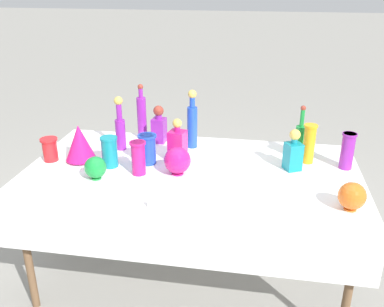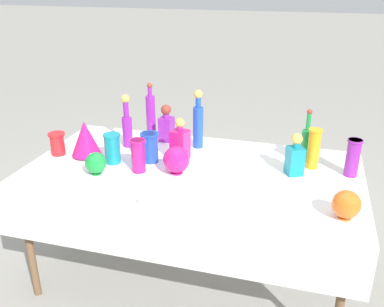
{
  "view_description": "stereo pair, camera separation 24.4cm",
  "coord_description": "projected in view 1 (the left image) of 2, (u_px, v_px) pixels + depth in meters",
  "views": [
    {
      "loc": [
        0.38,
        -2.21,
        1.82
      ],
      "look_at": [
        0.0,
        0.0,
        0.86
      ],
      "focal_mm": 40.0,
      "sensor_mm": 36.0,
      "label": 1
    },
    {
      "loc": [
        0.62,
        -2.16,
        1.82
      ],
      "look_at": [
        0.0,
        0.0,
        0.86
      ],
      "focal_mm": 40.0,
      "sensor_mm": 36.0,
      "label": 2
    }
  ],
  "objects": [
    {
      "name": "fluted_vase_0",
      "position": [
        80.0,
        142.0,
        2.55
      ],
      "size": [
        0.18,
        0.18,
        0.23
      ],
      "color": "#C61972",
      "rests_on": "display_table"
    },
    {
      "name": "slender_vase_2",
      "position": [
        138.0,
        157.0,
        2.39
      ],
      "size": [
        0.09,
        0.09,
        0.19
      ],
      "color": "#C61972",
      "rests_on": "display_table"
    },
    {
      "name": "slender_vase_3",
      "position": [
        348.0,
        150.0,
        2.45
      ],
      "size": [
        0.08,
        0.08,
        0.22
      ],
      "color": "purple",
      "rests_on": "display_table"
    },
    {
      "name": "slender_vase_1",
      "position": [
        109.0,
        151.0,
        2.48
      ],
      "size": [
        0.1,
        0.1,
        0.18
      ],
      "color": "teal",
      "rests_on": "display_table"
    },
    {
      "name": "display_table",
      "position": [
        191.0,
        180.0,
        2.47
      ],
      "size": [
        1.92,
        1.06,
        0.76
      ],
      "color": "white",
      "rests_on": "ground"
    },
    {
      "name": "price_tag_left",
      "position": [
        153.0,
        203.0,
        2.07
      ],
      "size": [
        0.05,
        0.02,
        0.05
      ],
      "primitive_type": "cube",
      "rotation": [
        -0.21,
        0.0,
        0.14
      ],
      "color": "white",
      "rests_on": "display_table"
    },
    {
      "name": "slender_vase_4",
      "position": [
        50.0,
        148.0,
        2.57
      ],
      "size": [
        0.1,
        0.1,
        0.14
      ],
      "color": "red",
      "rests_on": "display_table"
    },
    {
      "name": "tall_bottle_2",
      "position": [
        120.0,
        127.0,
        2.71
      ],
      "size": [
        0.06,
        0.06,
        0.35
      ],
      "color": "purple",
      "rests_on": "display_table"
    },
    {
      "name": "tall_bottle_1",
      "position": [
        192.0,
        122.0,
        2.73
      ],
      "size": [
        0.07,
        0.07,
        0.38
      ],
      "color": "blue",
      "rests_on": "display_table"
    },
    {
      "name": "slender_vase_5",
      "position": [
        309.0,
        143.0,
        2.52
      ],
      "size": [
        0.08,
        0.08,
        0.24
      ],
      "color": "orange",
      "rests_on": "display_table"
    },
    {
      "name": "cardboard_box_behind_left",
      "position": [
        210.0,
        184.0,
        3.66
      ],
      "size": [
        0.57,
        0.49,
        0.36
      ],
      "color": "tan",
      "rests_on": "ground"
    },
    {
      "name": "round_bowl_2",
      "position": [
        177.0,
        160.0,
        2.39
      ],
      "size": [
        0.15,
        0.15,
        0.16
      ],
      "color": "#C61972",
      "rests_on": "display_table"
    },
    {
      "name": "square_decanter_2",
      "position": [
        159.0,
        126.0,
        2.83
      ],
      "size": [
        0.09,
        0.09,
        0.25
      ],
      "color": "purple",
      "rests_on": "display_table"
    },
    {
      "name": "square_decanter_1",
      "position": [
        293.0,
        152.0,
        2.44
      ],
      "size": [
        0.12,
        0.12,
        0.25
      ],
      "color": "teal",
      "rests_on": "display_table"
    },
    {
      "name": "round_bowl_1",
      "position": [
        352.0,
        196.0,
        2.03
      ],
      "size": [
        0.13,
        0.13,
        0.14
      ],
      "color": "orange",
      "rests_on": "display_table"
    },
    {
      "name": "tall_bottle_0",
      "position": [
        142.0,
        116.0,
        2.89
      ],
      "size": [
        0.06,
        0.06,
        0.38
      ],
      "color": "purple",
      "rests_on": "display_table"
    },
    {
      "name": "square_decanter_0",
      "position": [
        177.0,
        143.0,
        2.56
      ],
      "size": [
        0.11,
        0.11,
        0.26
      ],
      "color": "#C61972",
      "rests_on": "display_table"
    },
    {
      "name": "tall_bottle_3",
      "position": [
        300.0,
        137.0,
        2.64
      ],
      "size": [
        0.06,
        0.06,
        0.32
      ],
      "color": "#198C38",
      "rests_on": "display_table"
    },
    {
      "name": "slender_vase_0",
      "position": [
        148.0,
        148.0,
        2.52
      ],
      "size": [
        0.11,
        0.11,
        0.18
      ],
      "color": "blue",
      "rests_on": "display_table"
    },
    {
      "name": "round_bowl_0",
      "position": [
        95.0,
        167.0,
        2.34
      ],
      "size": [
        0.12,
        0.12,
        0.13
      ],
      "color": "#198C38",
      "rests_on": "display_table"
    },
    {
      "name": "price_tag_center",
      "position": [
        161.0,
        203.0,
        2.08
      ],
      "size": [
        0.05,
        0.02,
        0.03
      ],
      "primitive_type": "cube",
      "rotation": [
        -0.21,
        0.0,
        0.14
      ],
      "color": "white",
      "rests_on": "display_table"
    },
    {
      "name": "ground_plane",
      "position": [
        192.0,
        275.0,
        2.78
      ],
      "size": [
        40.0,
        40.0,
        0.0
      ],
      "primitive_type": "plane",
      "color": "gray"
    }
  ]
}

